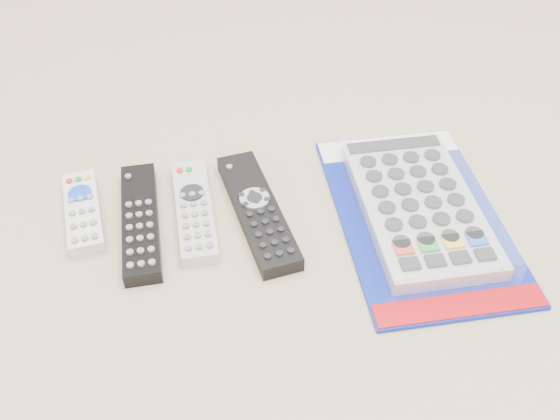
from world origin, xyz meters
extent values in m
plane|color=tan|center=(0.00, 0.00, 0.00)|extent=(5.00, 5.00, 0.00)
cube|color=#BDBDBF|center=(-0.24, 0.03, 0.01)|extent=(0.06, 0.15, 0.02)
cylinder|color=blue|center=(-0.24, 0.06, 0.02)|extent=(0.03, 0.03, 0.00)
cube|color=black|center=(-0.17, 0.00, 0.01)|extent=(0.05, 0.21, 0.02)
cube|color=#B6B6BB|center=(-0.09, 0.01, 0.01)|extent=(0.05, 0.19, 0.02)
cylinder|color=black|center=(-0.09, 0.03, 0.02)|extent=(0.03, 0.03, 0.00)
cube|color=black|center=(-0.01, -0.01, 0.01)|extent=(0.09, 0.23, 0.02)
cylinder|color=silver|center=(-0.01, 0.00, 0.02)|extent=(0.05, 0.05, 0.00)
cube|color=navy|center=(0.20, -0.05, 0.00)|extent=(0.21, 0.35, 0.01)
cube|color=white|center=(0.20, 0.10, 0.01)|extent=(0.20, 0.05, 0.00)
cube|color=#9B0B10|center=(0.20, -0.20, 0.01)|extent=(0.20, 0.04, 0.00)
cube|color=#B6B6BB|center=(0.20, -0.04, 0.02)|extent=(0.15, 0.27, 0.02)
cube|color=white|center=(0.20, -0.04, 0.03)|extent=(0.17, 0.28, 0.04)
camera|label=1|loc=(-0.08, -0.60, 0.59)|focal=40.00mm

